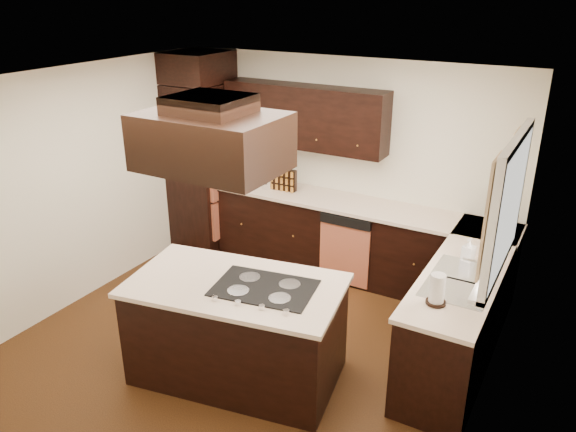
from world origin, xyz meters
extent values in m
cube|color=brown|center=(0.00, 0.00, -0.01)|extent=(4.20, 4.20, 0.02)
cube|color=white|center=(0.00, 0.00, 2.51)|extent=(4.20, 4.20, 0.02)
cube|color=white|center=(0.00, 2.11, 1.25)|extent=(4.20, 0.02, 2.50)
cube|color=white|center=(0.00, -2.11, 1.25)|extent=(4.20, 0.02, 2.50)
cube|color=white|center=(-2.11, 0.00, 1.25)|extent=(0.02, 4.20, 2.50)
cube|color=white|center=(2.11, 0.00, 1.25)|extent=(0.02, 4.20, 2.50)
cube|color=black|center=(-1.78, 1.71, 1.06)|extent=(0.65, 0.75, 2.12)
cube|color=#DD7350|center=(-1.43, 1.71, 1.12)|extent=(0.05, 0.62, 0.78)
cube|color=black|center=(0.03, 1.80, 0.44)|extent=(2.93, 0.60, 0.88)
cube|color=black|center=(1.80, 0.90, 0.44)|extent=(0.60, 2.40, 0.88)
cube|color=#F9DFC5|center=(0.03, 1.79, 0.90)|extent=(2.93, 0.63, 0.04)
cube|color=#F9DFC5|center=(1.79, 0.90, 0.90)|extent=(0.63, 2.40, 0.04)
cube|color=black|center=(-0.43, 1.93, 1.81)|extent=(2.00, 0.34, 0.72)
cube|color=#DD7350|center=(0.33, 1.50, 0.40)|extent=(0.60, 0.05, 0.72)
cube|color=silver|center=(2.07, 0.55, 1.65)|extent=(0.06, 1.32, 1.12)
cube|color=white|center=(2.10, 0.55, 1.65)|extent=(0.00, 1.20, 1.00)
cube|color=beige|center=(2.01, 0.13, 1.70)|extent=(0.02, 0.34, 0.90)
cube|color=beige|center=(2.01, 0.97, 1.70)|extent=(0.02, 0.34, 0.90)
cube|color=silver|center=(1.80, 0.55, 0.92)|extent=(0.52, 0.84, 0.01)
cube|color=black|center=(0.16, -0.41, 0.44)|extent=(1.87, 1.23, 0.88)
cube|color=#F9DFC5|center=(0.16, -0.41, 0.90)|extent=(1.94, 1.30, 0.04)
cube|color=black|center=(0.42, -0.37, 0.93)|extent=(0.90, 0.68, 0.01)
cube|color=black|center=(0.10, -0.55, 2.16)|extent=(1.05, 0.72, 0.42)
cube|color=black|center=(0.10, -0.55, 2.44)|extent=(0.55, 0.50, 0.13)
cylinder|color=silver|center=(-0.83, 1.74, 0.97)|extent=(0.15, 0.15, 0.10)
cone|color=silver|center=(-0.83, 1.74, 1.15)|extent=(0.13, 0.13, 0.26)
cube|color=black|center=(-0.62, 1.78, 1.05)|extent=(0.32, 0.12, 0.26)
imported|color=silver|center=(-1.19, 1.71, 0.96)|extent=(0.30, 0.30, 0.07)
imported|color=silver|center=(1.76, 0.96, 1.03)|extent=(0.12, 0.12, 0.22)
cylinder|color=silver|center=(1.72, 0.08, 1.05)|extent=(0.15, 0.15, 0.26)
camera|label=1|loc=(2.57, -3.78, 3.24)|focal=35.00mm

